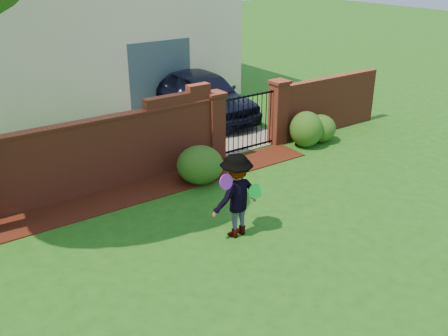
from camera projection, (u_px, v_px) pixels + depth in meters
ground at (228, 254)px, 9.56m from camera, size 80.00×80.00×0.01m
mulch_bed at (110, 200)px, 11.56m from camera, size 11.10×1.08×0.03m
brick_wall at (48, 165)px, 11.14m from camera, size 8.70×0.31×2.16m
brick_wall_return at (327, 104)px, 15.69m from camera, size 4.00×0.25×1.70m
pillar_left at (215, 126)px, 13.44m from camera, size 0.50×0.50×1.88m
pillar_right at (278, 112)px, 14.60m from camera, size 0.50×0.50×1.88m
iron_gate at (248, 122)px, 14.06m from camera, size 1.78×0.03×1.60m
driveway at (176, 116)px, 17.41m from camera, size 3.20×8.00×0.01m
house at (54, 14)px, 17.84m from camera, size 12.40×6.40×6.30m
car at (208, 96)px, 16.74m from camera, size 1.91×4.67×1.59m
shrub_left at (200, 165)px, 12.31m from camera, size 1.13×1.13×0.93m
shrub_middle at (306, 129)px, 14.55m from camera, size 0.94×0.94×1.04m
shrub_right at (320, 128)px, 14.96m from camera, size 0.91×0.91×0.81m
man at (237, 196)px, 9.86m from camera, size 1.17×0.74×1.73m
frisbee_purple at (226, 182)px, 9.38m from camera, size 0.31×0.12×0.30m
frisbee_green at (256, 191)px, 9.79m from camera, size 0.31×0.17×0.30m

